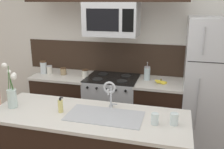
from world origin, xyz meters
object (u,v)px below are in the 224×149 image
microwave (112,19)px  sink_faucet (110,91)px  spare_glass (174,119)px  refrigerator (217,86)px  french_press (147,73)px  storage_jar_short (63,71)px  dish_soap_bottle (60,106)px  storage_jar_medium (50,70)px  banana_bunch (161,82)px  storage_jar_squat (85,73)px  drinking_glass (155,119)px  storage_jar_tall (43,67)px  stove_range (112,106)px  flower_vase (12,93)px

microwave → sink_faucet: 1.26m
sink_faucet → spare_glass: bearing=-16.4°
refrigerator → french_press: refrigerator is taller
refrigerator → storage_jar_short: (-2.25, -0.03, 0.05)m
sink_faucet → spare_glass: size_ratio=2.71×
refrigerator → dish_soap_bottle: (-1.67, -1.29, 0.07)m
storage_jar_medium → french_press: size_ratio=0.50×
refrigerator → french_press: size_ratio=6.82×
banana_bunch → french_press: french_press is taller
storage_jar_squat → spare_glass: size_ratio=0.98×
banana_bunch → spare_glass: bearing=-80.1°
refrigerator → drinking_glass: (-0.71, -1.31, 0.05)m
storage_jar_tall → storage_jar_squat: bearing=-0.1°
storage_jar_tall → dish_soap_bottle: 1.54m
spare_glass → storage_jar_squat: bearing=137.7°
microwave → drinking_glass: bearing=-59.2°
refrigerator → drinking_glass: refrigerator is taller
stove_range → refrigerator: (1.47, 0.02, 0.45)m
stove_range → spare_glass: spare_glass is taller
microwave → storage_jar_tall: bearing=-179.6°
microwave → refrigerator: microwave is taller
drinking_glass → flower_vase: (-1.52, 0.01, 0.10)m
stove_range → spare_glass: (0.93, -1.25, 0.50)m
storage_jar_squat → spare_glass: 1.82m
storage_jar_medium → banana_bunch: storage_jar_medium is taller
microwave → storage_jar_short: (-0.78, 0.01, -0.81)m
dish_soap_bottle → storage_jar_short: bearing=114.5°
refrigerator → spare_glass: (-0.54, -1.27, 0.06)m
stove_range → storage_jar_short: 0.93m
microwave → storage_jar_squat: 0.91m
stove_range → drinking_glass: 1.58m
storage_jar_squat → french_press: bearing=5.5°
flower_vase → dish_soap_bottle: bearing=1.3°
storage_jar_squat → sink_faucet: sink_faucet is taller
storage_jar_squat → flower_vase: 1.31m
banana_bunch → microwave: bearing=176.8°
microwave → storage_jar_squat: microwave is taller
sink_faucet → spare_glass: 0.71m
microwave → french_press: bearing=9.1°
refrigerator → storage_jar_medium: bearing=-178.8°
french_press → dish_soap_bottle: (-0.72, -1.33, -0.03)m
flower_vase → microwave: bearing=58.9°
dish_soap_bottle → stove_range: bearing=80.7°
banana_bunch → spare_glass: size_ratio=1.68×
spare_glass → stove_range: bearing=126.6°
storage_jar_squat → banana_bunch: (1.13, -0.03, -0.03)m
stove_range → flower_vase: bearing=-120.7°
french_press → stove_range: bearing=-173.3°
banana_bunch → flower_vase: bearing=-140.5°
microwave → refrigerator: (1.47, 0.04, -0.86)m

